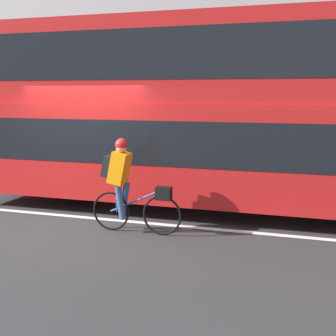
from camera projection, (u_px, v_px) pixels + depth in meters
ground_plane at (77, 219)px, 8.85m from camera, size 80.00×80.00×0.00m
road_center_line at (81, 217)px, 8.99m from camera, size 50.00×0.14×0.01m
sidewalk_curb at (162, 173)px, 13.59m from camera, size 60.00×2.28×0.11m
building_facade at (176, 59)px, 14.27m from camera, size 60.00×0.30×6.72m
bus at (210, 107)px, 9.24m from camera, size 9.68×2.47×3.77m
cyclist_on_bike at (126, 182)px, 7.92m from camera, size 1.61×0.32×1.61m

